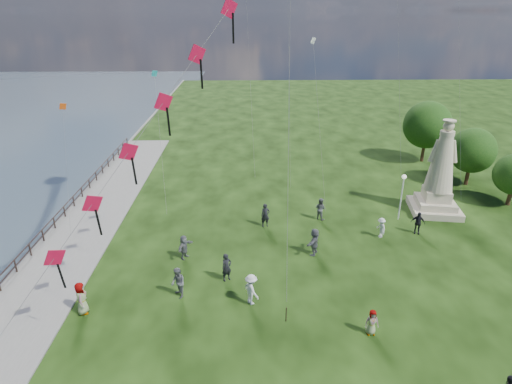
{
  "coord_description": "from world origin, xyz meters",
  "views": [
    {
      "loc": [
        -1.57,
        -15.51,
        15.5
      ],
      "look_at": [
        -1.0,
        8.0,
        5.5
      ],
      "focal_mm": 30.0,
      "sensor_mm": 36.0,
      "label": 1
    }
  ],
  "objects_px": {
    "person_2": "(251,289)",
    "person_4": "(372,322)",
    "person_8": "(381,228)",
    "person_9": "(418,223)",
    "person_1": "(178,283)",
    "person_7": "(320,209)",
    "person_6": "(265,215)",
    "person_0": "(227,267)",
    "statue": "(439,179)",
    "person_5": "(184,247)",
    "person_11": "(314,242)",
    "lamppost": "(403,188)",
    "person_10": "(81,298)"
  },
  "relations": [
    {
      "from": "person_0",
      "to": "person_4",
      "type": "xyz_separation_m",
      "value": [
        7.66,
        -5.01,
        -0.19
      ]
    },
    {
      "from": "person_2",
      "to": "person_5",
      "type": "xyz_separation_m",
      "value": [
        -4.45,
        5.0,
        -0.1
      ]
    },
    {
      "from": "person_11",
      "to": "person_8",
      "type": "bearing_deg",
      "value": 139.14
    },
    {
      "from": "statue",
      "to": "person_11",
      "type": "distance_m",
      "value": 13.02
    },
    {
      "from": "person_4",
      "to": "person_9",
      "type": "xyz_separation_m",
      "value": [
        6.41,
        10.75,
        0.15
      ]
    },
    {
      "from": "person_9",
      "to": "person_10",
      "type": "xyz_separation_m",
      "value": [
        -21.92,
        -8.69,
        0.09
      ]
    },
    {
      "from": "person_0",
      "to": "person_6",
      "type": "height_order",
      "value": "person_6"
    },
    {
      "from": "person_1",
      "to": "person_7",
      "type": "height_order",
      "value": "person_1"
    },
    {
      "from": "person_2",
      "to": "person_8",
      "type": "height_order",
      "value": "person_2"
    },
    {
      "from": "person_0",
      "to": "person_4",
      "type": "distance_m",
      "value": 9.15
    },
    {
      "from": "person_6",
      "to": "person_2",
      "type": "bearing_deg",
      "value": -107.86
    },
    {
      "from": "person_10",
      "to": "person_9",
      "type": "bearing_deg",
      "value": -80.97
    },
    {
      "from": "person_8",
      "to": "person_10",
      "type": "height_order",
      "value": "person_10"
    },
    {
      "from": "person_2",
      "to": "person_4",
      "type": "xyz_separation_m",
      "value": [
        6.17,
        -2.66,
        -0.22
      ]
    },
    {
      "from": "lamppost",
      "to": "person_5",
      "type": "distance_m",
      "value": 17.42
    },
    {
      "from": "person_7",
      "to": "person_8",
      "type": "relative_size",
      "value": 1.17
    },
    {
      "from": "person_4",
      "to": "person_10",
      "type": "distance_m",
      "value": 15.64
    },
    {
      "from": "person_6",
      "to": "person_9",
      "type": "height_order",
      "value": "person_6"
    },
    {
      "from": "person_8",
      "to": "person_7",
      "type": "bearing_deg",
      "value": -139.28
    },
    {
      "from": "person_0",
      "to": "person_4",
      "type": "relative_size",
      "value": 1.26
    },
    {
      "from": "person_5",
      "to": "person_2",
      "type": "bearing_deg",
      "value": -111.73
    },
    {
      "from": "person_2",
      "to": "person_4",
      "type": "bearing_deg",
      "value": -146.91
    },
    {
      "from": "person_0",
      "to": "person_6",
      "type": "relative_size",
      "value": 0.98
    },
    {
      "from": "statue",
      "to": "person_1",
      "type": "bearing_deg",
      "value": -141.71
    },
    {
      "from": "person_0",
      "to": "statue",
      "type": "bearing_deg",
      "value": -4.04
    },
    {
      "from": "person_0",
      "to": "person_5",
      "type": "relative_size",
      "value": 1.09
    },
    {
      "from": "person_5",
      "to": "person_8",
      "type": "height_order",
      "value": "person_5"
    },
    {
      "from": "lamppost",
      "to": "person_9",
      "type": "distance_m",
      "value": 3.08
    },
    {
      "from": "person_4",
      "to": "person_6",
      "type": "xyz_separation_m",
      "value": [
        -4.95,
        12.18,
        0.21
      ]
    },
    {
      "from": "person_0",
      "to": "person_7",
      "type": "height_order",
      "value": "person_0"
    },
    {
      "from": "person_0",
      "to": "person_1",
      "type": "bearing_deg",
      "value": 177.3
    },
    {
      "from": "statue",
      "to": "person_5",
      "type": "relative_size",
      "value": 4.58
    },
    {
      "from": "person_6",
      "to": "person_7",
      "type": "bearing_deg",
      "value": 4.18
    },
    {
      "from": "statue",
      "to": "lamppost",
      "type": "height_order",
      "value": "statue"
    },
    {
      "from": "person_1",
      "to": "person_9",
      "type": "distance_m",
      "value": 18.37
    },
    {
      "from": "statue",
      "to": "person_10",
      "type": "relative_size",
      "value": 4.03
    },
    {
      "from": "lamppost",
      "to": "person_5",
      "type": "bearing_deg",
      "value": -161.69
    },
    {
      "from": "person_1",
      "to": "person_0",
      "type": "bearing_deg",
      "value": 92.75
    },
    {
      "from": "statue",
      "to": "person_10",
      "type": "height_order",
      "value": "statue"
    },
    {
      "from": "person_7",
      "to": "person_10",
      "type": "bearing_deg",
      "value": 78.94
    },
    {
      "from": "person_4",
      "to": "person_5",
      "type": "xyz_separation_m",
      "value": [
        -10.62,
        7.66,
        0.12
      ]
    },
    {
      "from": "person_11",
      "to": "person_2",
      "type": "bearing_deg",
      "value": -13.73
    },
    {
      "from": "person_8",
      "to": "person_9",
      "type": "height_order",
      "value": "person_9"
    },
    {
      "from": "person_1",
      "to": "person_10",
      "type": "xyz_separation_m",
      "value": [
        -5.1,
        -1.32,
        0.01
      ]
    },
    {
      "from": "person_10",
      "to": "person_7",
      "type": "bearing_deg",
      "value": -65.65
    },
    {
      "from": "person_0",
      "to": "person_7",
      "type": "relative_size",
      "value": 1.02
    },
    {
      "from": "person_1",
      "to": "person_2",
      "type": "bearing_deg",
      "value": 52.55
    },
    {
      "from": "person_2",
      "to": "person_8",
      "type": "xyz_separation_m",
      "value": [
        9.66,
        7.55,
        -0.17
      ]
    },
    {
      "from": "statue",
      "to": "lamppost",
      "type": "xyz_separation_m",
      "value": [
        -3.47,
        -1.42,
        -0.16
      ]
    },
    {
      "from": "person_1",
      "to": "person_7",
      "type": "bearing_deg",
      "value": 107.27
    }
  ]
}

